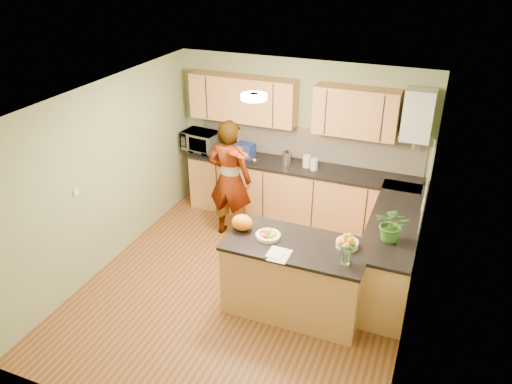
% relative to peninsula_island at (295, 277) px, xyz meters
% --- Properties ---
extents(floor, '(4.50, 4.50, 0.00)m').
position_rel_peninsula_island_xyz_m(floor, '(-0.71, 0.16, -0.47)').
color(floor, brown).
rests_on(floor, ground).
extents(ceiling, '(4.00, 4.50, 0.02)m').
position_rel_peninsula_island_xyz_m(ceiling, '(-0.71, 0.16, 2.03)').
color(ceiling, white).
rests_on(ceiling, wall_back).
extents(wall_back, '(4.00, 0.02, 2.50)m').
position_rel_peninsula_island_xyz_m(wall_back, '(-0.71, 2.41, 0.78)').
color(wall_back, gray).
rests_on(wall_back, floor).
extents(wall_front, '(4.00, 0.02, 2.50)m').
position_rel_peninsula_island_xyz_m(wall_front, '(-0.71, -2.09, 0.78)').
color(wall_front, gray).
rests_on(wall_front, floor).
extents(wall_left, '(0.02, 4.50, 2.50)m').
position_rel_peninsula_island_xyz_m(wall_left, '(-2.71, 0.16, 0.78)').
color(wall_left, gray).
rests_on(wall_left, floor).
extents(wall_right, '(0.02, 4.50, 2.50)m').
position_rel_peninsula_island_xyz_m(wall_right, '(1.29, 0.16, 0.78)').
color(wall_right, gray).
rests_on(wall_right, floor).
extents(back_counter, '(3.64, 0.62, 0.94)m').
position_rel_peninsula_island_xyz_m(back_counter, '(-0.61, 2.11, -0.00)').
color(back_counter, '#B58348').
rests_on(back_counter, floor).
extents(right_counter, '(0.62, 2.24, 0.94)m').
position_rel_peninsula_island_xyz_m(right_counter, '(0.99, 1.01, -0.00)').
color(right_counter, '#B58348').
rests_on(right_counter, floor).
extents(splashback, '(3.60, 0.02, 0.52)m').
position_rel_peninsula_island_xyz_m(splashback, '(-0.61, 2.40, 0.73)').
color(splashback, beige).
rests_on(splashback, back_counter).
extents(upper_cabinets, '(3.20, 0.34, 0.70)m').
position_rel_peninsula_island_xyz_m(upper_cabinets, '(-0.89, 2.24, 1.38)').
color(upper_cabinets, '#B58348').
rests_on(upper_cabinets, wall_back).
extents(boiler, '(0.40, 0.30, 0.86)m').
position_rel_peninsula_island_xyz_m(boiler, '(0.99, 2.25, 1.43)').
color(boiler, silver).
rests_on(boiler, wall_back).
extents(window_right, '(0.01, 1.30, 1.05)m').
position_rel_peninsula_island_xyz_m(window_right, '(1.28, 0.76, 1.08)').
color(window_right, silver).
rests_on(window_right, wall_right).
extents(light_switch, '(0.02, 0.09, 0.09)m').
position_rel_peninsula_island_xyz_m(light_switch, '(-2.70, -0.44, 0.83)').
color(light_switch, silver).
rests_on(light_switch, wall_left).
extents(ceiling_lamp, '(0.30, 0.30, 0.07)m').
position_rel_peninsula_island_xyz_m(ceiling_lamp, '(-0.71, 0.46, 1.99)').
color(ceiling_lamp, '#FFEABF').
rests_on(ceiling_lamp, ceiling).
extents(peninsula_island, '(1.64, 0.84, 0.94)m').
position_rel_peninsula_island_xyz_m(peninsula_island, '(0.00, 0.00, 0.00)').
color(peninsula_island, '#B58348').
rests_on(peninsula_island, floor).
extents(fruit_dish, '(0.29, 0.29, 0.10)m').
position_rel_peninsula_island_xyz_m(fruit_dish, '(-0.35, -0.00, 0.51)').
color(fruit_dish, '#F1E3C1').
rests_on(fruit_dish, peninsula_island).
extents(orange_bowl, '(0.25, 0.25, 0.15)m').
position_rel_peninsula_island_xyz_m(orange_bowl, '(0.55, 0.15, 0.53)').
color(orange_bowl, '#F1E3C1').
rests_on(orange_bowl, peninsula_island).
extents(flower_vase, '(0.23, 0.23, 0.43)m').
position_rel_peninsula_island_xyz_m(flower_vase, '(0.60, -0.18, 0.75)').
color(flower_vase, silver).
rests_on(flower_vase, peninsula_island).
extents(orange_bag, '(0.26, 0.22, 0.19)m').
position_rel_peninsula_island_xyz_m(orange_bag, '(-0.70, 0.05, 0.57)').
color(orange_bag, orange).
rests_on(orange_bag, peninsula_island).
extents(papers, '(0.21, 0.29, 0.01)m').
position_rel_peninsula_island_xyz_m(papers, '(-0.10, -0.30, 0.47)').
color(papers, white).
rests_on(papers, peninsula_island).
extents(violinist, '(0.68, 0.45, 1.83)m').
position_rel_peninsula_island_xyz_m(violinist, '(-1.44, 1.31, 0.44)').
color(violinist, tan).
rests_on(violinist, floor).
extents(violin, '(0.69, 0.60, 0.17)m').
position_rel_peninsula_island_xyz_m(violin, '(-1.24, 1.09, 0.99)').
color(violin, '#4E0B04').
rests_on(violin, violinist).
extents(microwave, '(0.63, 0.46, 0.32)m').
position_rel_peninsula_island_xyz_m(microwave, '(-2.31, 2.11, 0.63)').
color(microwave, silver).
rests_on(microwave, back_counter).
extents(blue_box, '(0.31, 0.25, 0.23)m').
position_rel_peninsula_island_xyz_m(blue_box, '(-1.54, 2.11, 0.58)').
color(blue_box, navy).
rests_on(blue_box, back_counter).
extents(kettle, '(0.15, 0.15, 0.27)m').
position_rel_peninsula_island_xyz_m(kettle, '(-0.83, 2.08, 0.58)').
color(kettle, '#AFAFB4').
rests_on(kettle, back_counter).
extents(jar_cream, '(0.14, 0.14, 0.18)m').
position_rel_peninsula_island_xyz_m(jar_cream, '(-0.51, 2.11, 0.56)').
color(jar_cream, '#F1E3C1').
rests_on(jar_cream, back_counter).
extents(jar_white, '(0.15, 0.15, 0.18)m').
position_rel_peninsula_island_xyz_m(jar_white, '(-0.38, 2.05, 0.56)').
color(jar_white, silver).
rests_on(jar_white, back_counter).
extents(potted_plant, '(0.42, 0.38, 0.43)m').
position_rel_peninsula_island_xyz_m(potted_plant, '(0.99, 0.47, 0.68)').
color(potted_plant, '#397627').
rests_on(potted_plant, right_counter).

